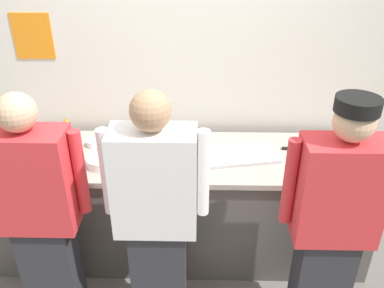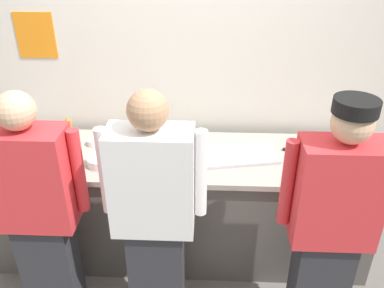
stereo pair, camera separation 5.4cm
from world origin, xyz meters
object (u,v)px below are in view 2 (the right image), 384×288
object	(u,v)px
ramekin_orange_sauce	(337,164)
chef_center	(154,216)
ramekin_red_sauce	(342,149)
ramekin_yellow_sauce	(68,153)
plate_stack_front	(101,160)
ramekin_green_sauce	(94,142)
chef_near_left	(39,212)
mixing_bowl_steel	(153,153)
deli_cup	(38,159)
sheet_tray	(238,155)
squeeze_bottle_primary	(193,150)
chefs_knife	(298,150)
squeeze_bottle_secondary	(69,128)
chef_far_right	(331,225)

from	to	relation	value
ramekin_orange_sauce	chef_center	bearing A→B (deg)	-154.95
ramekin_red_sauce	ramekin_yellow_sauce	world-z (taller)	ramekin_yellow_sauce
plate_stack_front	ramekin_green_sauce	distance (m)	0.30
ramekin_red_sauce	chef_near_left	bearing A→B (deg)	-159.41
mixing_bowl_steel	deli_cup	size ratio (longest dim) A/B	4.31
chef_near_left	sheet_tray	size ratio (longest dim) A/B	3.01
squeeze_bottle_primary	chefs_knife	world-z (taller)	squeeze_bottle_primary
sheet_tray	chefs_knife	size ratio (longest dim) A/B	1.94
squeeze_bottle_primary	ramekin_orange_sauce	xyz separation A→B (m)	(0.98, -0.03, -0.07)
sheet_tray	chefs_knife	bearing A→B (deg)	13.47
squeeze_bottle_primary	chefs_knife	bearing A→B (deg)	13.72
ramekin_green_sauce	mixing_bowl_steel	bearing A→B (deg)	-23.16
mixing_bowl_steel	ramekin_green_sauce	xyz separation A→B (m)	(-0.47, 0.20, -0.03)
chef_near_left	ramekin_red_sauce	world-z (taller)	chef_near_left
ramekin_orange_sauce	deli_cup	size ratio (longest dim) A/B	1.07
sheet_tray	squeeze_bottle_primary	bearing A→B (deg)	-165.92
ramekin_orange_sauce	plate_stack_front	bearing A→B (deg)	-178.71
ramekin_orange_sauce	ramekin_yellow_sauce	distance (m)	1.87
squeeze_bottle_secondary	ramekin_green_sauce	xyz separation A→B (m)	(0.22, -0.11, -0.06)
plate_stack_front	ramekin_red_sauce	xyz separation A→B (m)	(1.70, 0.25, -0.00)
mixing_bowl_steel	squeeze_bottle_secondary	bearing A→B (deg)	155.88
chef_center	chefs_knife	size ratio (longest dim) A/B	5.96
ramekin_red_sauce	deli_cup	distance (m)	2.15
chef_center	deli_cup	size ratio (longest dim) A/B	18.20
mixing_bowl_steel	plate_stack_front	bearing A→B (deg)	-168.33
chef_far_right	ramekin_orange_sauce	xyz separation A→B (m)	(0.19, 0.59, 0.04)
ramekin_yellow_sauce	ramekin_orange_sauce	bearing A→B (deg)	-1.95
squeeze_bottle_secondary	ramekin_yellow_sauce	bearing A→B (deg)	-74.97
chef_far_right	sheet_tray	size ratio (longest dim) A/B	3.04
plate_stack_front	chefs_knife	bearing A→B (deg)	10.14
deli_cup	chefs_knife	xyz separation A→B (m)	(1.82, 0.27, -0.03)
ramekin_orange_sauce	chef_far_right	bearing A→B (deg)	-107.73
ramekin_orange_sauce	ramekin_yellow_sauce	world-z (taller)	ramekin_yellow_sauce
ramekin_red_sauce	chefs_knife	xyz separation A→B (m)	(-0.31, 0.00, -0.02)
deli_cup	chef_near_left	bearing A→B (deg)	-69.50
plate_stack_front	squeeze_bottle_primary	xyz separation A→B (m)	(0.63, 0.06, 0.06)
ramekin_yellow_sauce	mixing_bowl_steel	bearing A→B (deg)	-2.67
ramekin_yellow_sauce	squeeze_bottle_secondary	bearing A→B (deg)	105.03
sheet_tray	ramekin_green_sauce	bearing A→B (deg)	173.13
ramekin_red_sauce	sheet_tray	bearing A→B (deg)	-172.12
squeeze_bottle_primary	deli_cup	xyz separation A→B (m)	(-1.06, -0.08, -0.05)
chef_far_right	ramekin_red_sauce	bearing A→B (deg)	70.70
ramekin_yellow_sauce	ramekin_green_sauce	xyz separation A→B (m)	(0.14, 0.17, -0.00)
chefs_knife	squeeze_bottle_secondary	bearing A→B (deg)	175.73
chef_near_left	ramekin_red_sauce	bearing A→B (deg)	20.59
ramekin_red_sauce	ramekin_orange_sauce	distance (m)	0.23
plate_stack_front	chef_far_right	bearing A→B (deg)	-21.11
chef_far_right	ramekin_yellow_sauce	size ratio (longest dim) A/B	18.74
chef_far_right	plate_stack_front	size ratio (longest dim) A/B	8.28
chef_far_right	ramekin_green_sauce	world-z (taller)	chef_far_right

